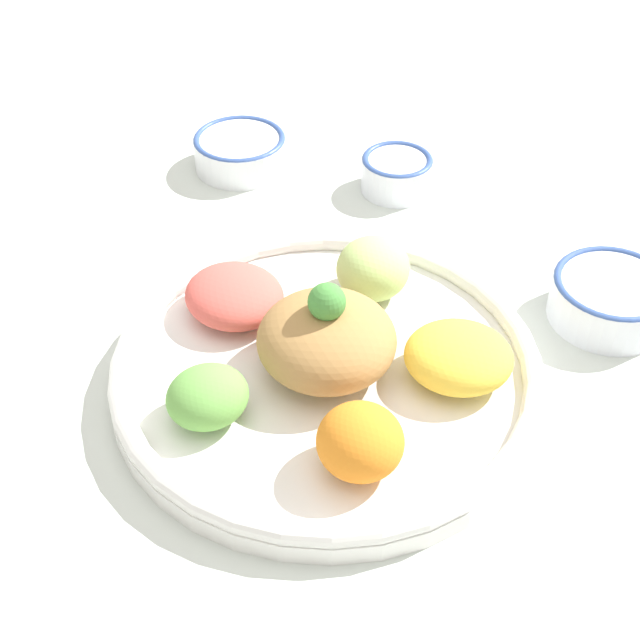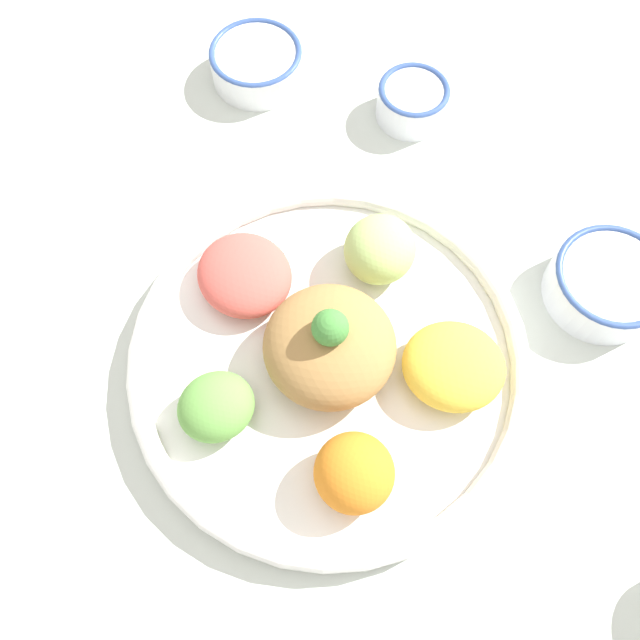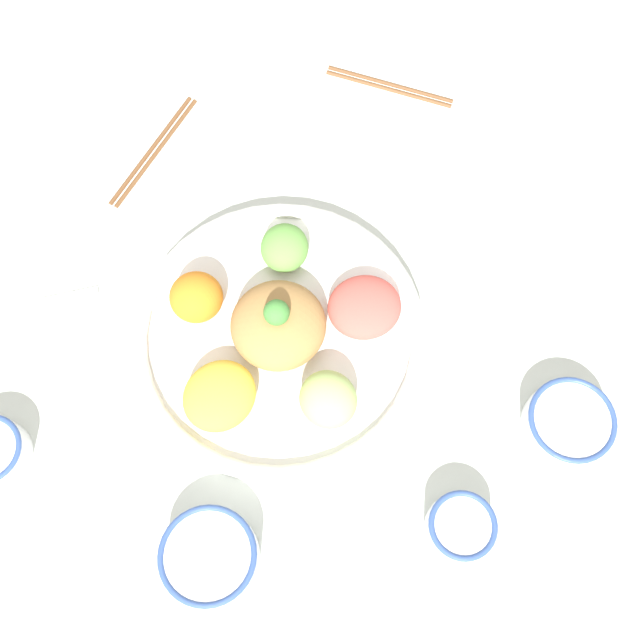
{
  "view_description": "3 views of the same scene",
  "coord_description": "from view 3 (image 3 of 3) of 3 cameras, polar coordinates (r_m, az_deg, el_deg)",
  "views": [
    {
      "loc": [
        -0.24,
        0.56,
        0.59
      ],
      "look_at": [
        -0.01,
        -0.03,
        0.04
      ],
      "focal_mm": 50.0,
      "sensor_mm": 36.0,
      "label": 1
    },
    {
      "loc": [
        -0.11,
        0.21,
        0.6
      ],
      "look_at": [
        -0.01,
        -0.01,
        0.06
      ],
      "focal_mm": 35.0,
      "sensor_mm": 36.0,
      "label": 2
    },
    {
      "loc": [
        -0.18,
        -0.31,
        0.97
      ],
      "look_at": [
        0.01,
        -0.03,
        0.1
      ],
      "focal_mm": 42.0,
      "sensor_mm": 36.0,
      "label": 3
    }
  ],
  "objects": [
    {
      "name": "chopsticks_pair_far",
      "position": [
        1.19,
        -12.57,
        12.53
      ],
      "size": [
        0.2,
        0.11,
        0.01
      ],
      "rotation": [
        0.0,
        0.0,
        0.46
      ],
      "color": "brown",
      "rests_on": "ground_plane"
    },
    {
      "name": "salad_platter",
      "position": [
        1.01,
        -3.1,
        -1.05
      ],
      "size": [
        0.4,
        0.4,
        0.12
      ],
      "color": "white",
      "rests_on": "ground_plane"
    },
    {
      "name": "rice_bowl_plain",
      "position": [
        0.97,
        10.67,
        -15.23
      ],
      "size": [
        0.08,
        0.08,
        0.04
      ],
      "color": "white",
      "rests_on": "ground_plane"
    },
    {
      "name": "rice_bowl_blue",
      "position": [
        0.96,
        -8.43,
        -17.4
      ],
      "size": [
        0.12,
        0.12,
        0.05
      ],
      "color": "white",
      "rests_on": "ground_plane"
    },
    {
      "name": "ground_plane",
      "position": [
        1.03,
        -1.28,
        -1.13
      ],
      "size": [
        2.4,
        2.4,
        0.0
      ],
      "primitive_type": "plane",
      "color": "silver"
    },
    {
      "name": "sauce_bowl_dark",
      "position": [
        1.02,
        18.43,
        -7.42
      ],
      "size": [
        0.11,
        0.11,
        0.04
      ],
      "color": "white",
      "rests_on": "ground_plane"
    },
    {
      "name": "serving_spoon_main",
      "position": [
        1.12,
        -20.39,
        1.32
      ],
      "size": [
        0.12,
        0.07,
        0.01
      ],
      "rotation": [
        0.0,
        0.0,
        5.91
      ],
      "color": "white",
      "rests_on": "ground_plane"
    },
    {
      "name": "chopsticks_pair_near",
      "position": [
        1.24,
        5.32,
        17.37
      ],
      "size": [
        0.14,
        0.18,
        0.01
      ],
      "rotation": [
        0.0,
        0.0,
        5.35
      ],
      "color": "brown",
      "rests_on": "ground_plane"
    }
  ]
}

